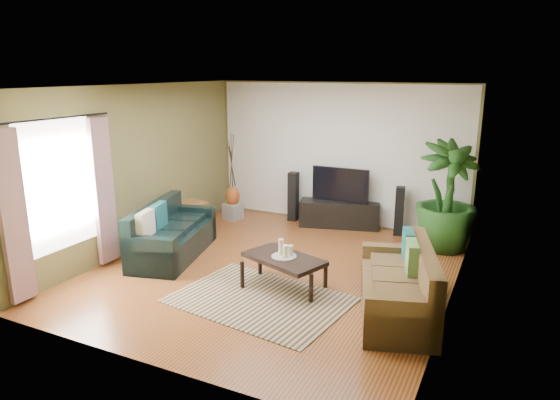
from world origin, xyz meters
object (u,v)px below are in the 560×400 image
Objects in this scene: sofa_right at (397,281)px; speaker_right at (399,211)px; potted_plant at (447,196)px; vase at (233,197)px; pedestal at (233,211)px; tv_stand at (339,214)px; side_table at (190,217)px; speaker_left at (293,196)px; television at (340,185)px; coffee_table at (284,272)px; sofa_left at (173,230)px.

speaker_right is (-0.66, 3.05, 0.02)m from sofa_right.
potted_plant is 4.10m from vase.
speaker_right is 2.82× the size of pedestal.
side_table reaches higher than tv_stand.
speaker_left reaches higher than tv_stand.
television is at bearing -2.67° from speaker_left.
tv_stand is at bearing -2.67° from speaker_left.
speaker_left is 2.10m from speaker_right.
speaker_left is 2.08m from side_table.
side_table is at bearing -106.25° from pedestal.
vase is (-3.89, 2.60, 0.04)m from sofa_right.
tv_stand reaches higher than coffee_table.
vase is at bearing -9.18° from sofa_left.
television is 2.02m from potted_plant.
speaker_right is (2.10, 0.00, -0.04)m from speaker_left.
pedestal is (-4.07, -0.05, -0.75)m from potted_plant.
sofa_left is at bearing -150.05° from potted_plant.
tv_stand is 2.12m from potted_plant.
tv_stand is at bearing 168.30° from potted_plant.
sofa_right is 3.55m from tv_stand.
vase is (-2.10, -0.45, -0.36)m from television.
side_table is (-4.37, -1.08, -0.63)m from potted_plant.
potted_plant is at bearing -11.70° from television.
side_table is at bearing 9.39° from sofa_left.
television is (-1.80, 3.05, 0.40)m from sofa_right.
sofa_left is 4.49m from potted_plant.
pedestal is at bearing -141.24° from sofa_right.
television is 1.23× the size of speaker_right.
speaker_left is at bearing 180.00° from television.
television is at bearing 168.30° from potted_plant.
television is at bearing -167.03° from sofa_right.
speaker_left is 3.00m from potted_plant.
pedestal is 0.57× the size of side_table.
speaker_right reaches higher than pedestal.
coffee_table is 1.14× the size of speaker_left.
coffee_table is 3.02m from side_table.
speaker_right is at bearing -14.87° from tv_stand.
pedestal is 1.09m from side_table.
side_table is (-1.43, -1.49, -0.21)m from speaker_left.
sofa_left is at bearing -113.96° from sofa_right.
coffee_table is at bearing -85.47° from television.
television is 1.98× the size of side_table.
speaker_left is at bearing 21.96° from vase.
potted_plant is (1.98, -0.41, 0.66)m from tv_stand.
speaker_left is at bearing 172.09° from potted_plant.
side_table is at bearing -127.90° from sofa_right.
tv_stand is at bearing -50.16° from sofa_left.
sofa_right is at bearing -33.74° from pedestal.
speaker_right reaches higher than sofa_right.
vase reaches higher than side_table.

